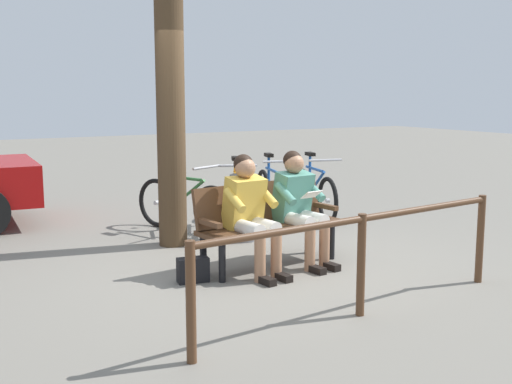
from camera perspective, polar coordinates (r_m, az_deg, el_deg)
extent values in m
plane|color=slate|center=(6.80, 0.18, -6.58)|extent=(40.00, 40.00, 0.00)
cube|color=#51331E|center=(6.68, 1.28, -3.11)|extent=(1.64, 0.63, 0.05)
cube|color=#51331E|center=(6.78, 0.30, -0.89)|extent=(1.60, 0.33, 0.42)
cube|color=#51331E|center=(7.14, 6.10, -1.26)|extent=(0.11, 0.40, 0.05)
cube|color=#51331E|center=(6.22, -4.24, -2.76)|extent=(0.11, 0.40, 0.05)
cylinder|color=black|center=(7.06, 6.75, -4.37)|extent=(0.07, 0.07, 0.40)
cylinder|color=black|center=(6.19, -3.03, -6.24)|extent=(0.07, 0.07, 0.40)
cylinder|color=black|center=(7.30, 4.91, -3.89)|extent=(0.07, 0.07, 0.40)
cylinder|color=black|center=(6.46, -4.72, -5.60)|extent=(0.07, 0.07, 0.40)
cube|color=#4C8C7A|center=(6.84, 3.28, -0.40)|extent=(0.41, 0.35, 0.55)
sphere|color=#A87554|center=(6.77, 3.42, 2.54)|extent=(0.21, 0.21, 0.21)
sphere|color=black|center=(6.79, 3.26, 2.87)|extent=(0.20, 0.20, 0.20)
cylinder|color=white|center=(6.79, 5.00, -2.37)|extent=(0.20, 0.42, 0.15)
cylinder|color=#A87554|center=(6.71, 6.11, -4.86)|extent=(0.11, 0.11, 0.45)
cube|color=black|center=(6.68, 6.67, -6.60)|extent=(0.12, 0.23, 0.07)
cylinder|color=#4C8C7A|center=(6.87, 5.21, 0.15)|extent=(0.13, 0.31, 0.23)
cylinder|color=white|center=(6.66, 3.71, -2.58)|extent=(0.20, 0.42, 0.15)
cylinder|color=#A87554|center=(6.57, 4.83, -5.12)|extent=(0.11, 0.11, 0.45)
cube|color=black|center=(6.55, 5.39, -6.90)|extent=(0.12, 0.23, 0.07)
cylinder|color=#4C8C7A|center=(6.61, 2.63, -0.17)|extent=(0.13, 0.31, 0.23)
cube|color=silver|center=(6.60, 4.96, -0.23)|extent=(0.21, 0.14, 0.09)
cube|color=gold|center=(6.45, -1.08, -0.96)|extent=(0.41, 0.35, 0.55)
sphere|color=#A87554|center=(6.38, -0.98, 2.15)|extent=(0.21, 0.21, 0.21)
sphere|color=black|center=(6.40, -1.14, 2.51)|extent=(0.20, 0.20, 0.20)
cylinder|color=white|center=(6.39, 0.71, -3.06)|extent=(0.20, 0.42, 0.15)
cylinder|color=#A87554|center=(6.30, 1.82, -5.72)|extent=(0.11, 0.11, 0.45)
cube|color=black|center=(6.28, 2.38, -7.58)|extent=(0.12, 0.23, 0.07)
cylinder|color=gold|center=(6.46, 0.98, -0.38)|extent=(0.13, 0.31, 0.23)
cylinder|color=white|center=(6.27, -0.74, -3.29)|extent=(0.20, 0.42, 0.15)
cylinder|color=#A87554|center=(6.18, 0.36, -6.00)|extent=(0.11, 0.11, 0.45)
cube|color=black|center=(6.16, 0.92, -7.90)|extent=(0.12, 0.23, 0.07)
cylinder|color=gold|center=(6.23, -1.93, -0.74)|extent=(0.13, 0.31, 0.23)
cube|color=black|center=(6.23, -5.64, -6.93)|extent=(0.32, 0.19, 0.24)
cylinder|color=#4C3823|center=(7.55, -7.63, 7.78)|extent=(0.33, 0.33, 3.35)
cylinder|color=slate|center=(7.84, -1.12, -1.52)|extent=(0.32, 0.32, 0.79)
cylinder|color=black|center=(7.78, -1.13, 1.44)|extent=(0.34, 0.34, 0.03)
torus|color=black|center=(8.86, 6.40, -0.77)|extent=(0.21, 0.66, 0.66)
cylinder|color=silver|center=(8.86, 6.40, -0.77)|extent=(0.06, 0.07, 0.06)
torus|color=black|center=(9.80, 4.12, 0.20)|extent=(0.21, 0.66, 0.66)
cylinder|color=silver|center=(9.80, 4.12, 0.20)|extent=(0.06, 0.07, 0.06)
cylinder|color=#1E519E|center=(9.27, 5.24, 2.06)|extent=(0.19, 0.62, 0.04)
cylinder|color=#1E519E|center=(9.23, 5.40, 0.77)|extent=(0.18, 0.59, 0.43)
cylinder|color=#1E519E|center=(9.45, 4.83, 1.71)|extent=(0.04, 0.04, 0.55)
cube|color=black|center=(9.42, 4.85, 3.40)|extent=(0.14, 0.24, 0.05)
cylinder|color=#B2B2B7|center=(8.88, 6.21, 2.84)|extent=(0.47, 0.14, 0.03)
torus|color=black|center=(8.65, 2.32, -0.96)|extent=(0.24, 0.65, 0.66)
cylinder|color=silver|center=(8.65, 2.32, -0.96)|extent=(0.06, 0.07, 0.06)
torus|color=black|center=(9.62, 0.63, 0.06)|extent=(0.24, 0.65, 0.66)
cylinder|color=silver|center=(9.62, 0.63, 0.06)|extent=(0.06, 0.07, 0.06)
cylinder|color=#1E519E|center=(9.08, 1.44, 1.94)|extent=(0.21, 0.62, 0.04)
cylinder|color=#1E519E|center=(9.03, 1.57, 0.62)|extent=(0.20, 0.58, 0.43)
cylinder|color=#1E519E|center=(9.26, 1.14, 1.59)|extent=(0.04, 0.04, 0.55)
cube|color=black|center=(9.23, 1.15, 3.31)|extent=(0.15, 0.24, 0.05)
cylinder|color=#B2B2B7|center=(8.67, 2.16, 2.74)|extent=(0.47, 0.16, 0.03)
torus|color=black|center=(8.17, -1.54, -1.54)|extent=(0.33, 0.63, 0.66)
cylinder|color=silver|center=(8.17, -1.54, -1.54)|extent=(0.07, 0.08, 0.06)
torus|color=black|center=(9.17, -1.99, -0.38)|extent=(0.33, 0.63, 0.66)
cylinder|color=silver|center=(9.17, -1.99, -0.38)|extent=(0.07, 0.08, 0.06)
cylinder|color=orange|center=(8.62, -1.79, 1.56)|extent=(0.30, 0.59, 0.04)
cylinder|color=orange|center=(8.57, -1.75, 0.17)|extent=(0.28, 0.56, 0.43)
cylinder|color=orange|center=(8.81, -1.87, 1.20)|extent=(0.04, 0.04, 0.55)
cube|color=black|center=(8.77, -1.88, 3.01)|extent=(0.17, 0.24, 0.05)
cylinder|color=#B2B2B7|center=(8.19, -1.60, 2.37)|extent=(0.45, 0.23, 0.03)
torus|color=black|center=(8.04, -3.85, -1.73)|extent=(0.31, 0.63, 0.66)
cylinder|color=silver|center=(8.04, -3.85, -1.73)|extent=(0.07, 0.07, 0.06)
torus|color=black|center=(8.74, -8.87, -0.96)|extent=(0.31, 0.63, 0.66)
cylinder|color=silver|center=(8.74, -8.87, -0.96)|extent=(0.07, 0.07, 0.06)
cylinder|color=#337238|center=(8.32, -6.52, 1.24)|extent=(0.28, 0.60, 0.04)
cylinder|color=#337238|center=(8.30, -6.09, -0.17)|extent=(0.27, 0.57, 0.43)
cylinder|color=#337238|center=(8.46, -7.40, 0.81)|extent=(0.04, 0.04, 0.55)
cube|color=black|center=(8.43, -7.44, 2.69)|extent=(0.17, 0.24, 0.05)
cylinder|color=#B2B2B7|center=(8.03, -4.44, 2.21)|extent=(0.46, 0.21, 0.03)
cylinder|color=#51331E|center=(6.49, 19.35, -3.97)|extent=(0.07, 0.07, 0.85)
cylinder|color=#51331E|center=(5.30, 9.35, -6.45)|extent=(0.07, 0.07, 0.85)
cylinder|color=#51331E|center=(4.36, -5.83, -9.77)|extent=(0.07, 0.07, 0.85)
cylinder|color=#51331E|center=(5.21, 9.46, -2.36)|extent=(3.17, 0.38, 0.06)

